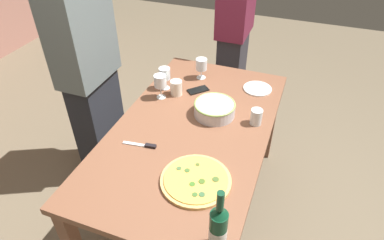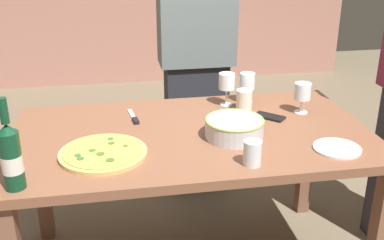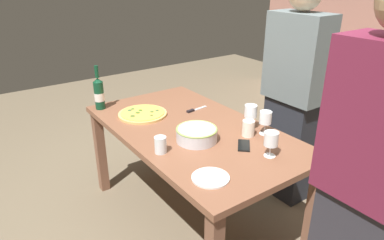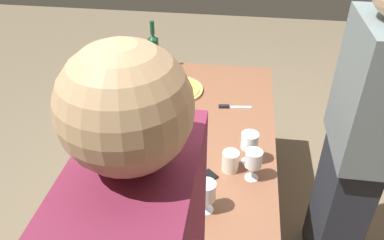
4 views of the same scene
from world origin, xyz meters
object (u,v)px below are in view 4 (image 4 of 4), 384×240
Objects in this scene: wine_glass_by_bottle at (253,160)px; cup_amber at (230,161)px; pizza_knife at (230,107)px; pizza at (175,89)px; dining_table at (192,142)px; serving_bowl at (170,139)px; cell_phone at (202,180)px; wine_bottle at (154,51)px; wine_glass_far_left at (249,142)px; wine_glass_near_pizza at (206,192)px; person_host at (357,145)px; side_plate at (110,196)px; cup_ceramic at (121,135)px.

cup_amber is (-0.04, -0.10, -0.06)m from wine_glass_by_bottle.
pizza_knife is (-0.55, -0.03, -0.05)m from cup_amber.
cup_amber reaches higher than pizza.
serving_bowl is (0.17, -0.09, 0.14)m from dining_table.
dining_table is at bearing 22.96° from pizza.
pizza_knife is at bearing -54.94° from cell_phone.
wine_glass_far_left is at bearing 36.04° from wine_bottle.
serving_bowl is 1.71× the size of wine_glass_near_pizza.
person_host reaches higher than cup_amber.
person_host is at bearing 121.02° from wine_glass_near_pizza.
pizza_knife reaches higher than dining_table.
wine_glass_near_pizza is 0.90× the size of wine_glass_far_left.
cup_amber is 0.57m from side_plate.
cup_ceramic is 0.51× the size of pizza_knife.
pizza_knife is (0.45, 0.56, -0.12)m from wine_bottle.
wine_glass_by_bottle is 1.52× the size of cup_amber.
cup_amber is (0.70, 0.39, 0.04)m from pizza.
wine_bottle reaches higher than wine_glass_near_pizza.
serving_bowl is (0.57, 0.08, 0.04)m from pizza.
wine_glass_by_bottle is (-0.22, 0.19, 0.01)m from wine_glass_near_pizza.
wine_glass_by_bottle is at bearing 139.94° from wine_glass_near_pizza.
cell_phone is at bearing 112.99° from side_plate.
wine_glass_near_pizza is at bearing 17.68° from pizza.
wine_glass_by_bottle is 0.70m from cup_ceramic.
wine_glass_by_bottle reaches higher than cup_ceramic.
wine_glass_by_bottle is at bearing -124.53° from cell_phone.
pizza reaches higher than dining_table.
cup_ceramic is 0.69× the size of cell_phone.
pizza is 2.34× the size of wine_glass_near_pizza.
wine_bottle is at bearing -149.26° from cup_amber.
serving_bowl is at bearing -113.02° from wine_glass_by_bottle.
cell_phone is (0.79, 0.27, -0.01)m from pizza.
side_plate is (-0.01, -0.42, -0.10)m from wine_glass_near_pizza.
cup_ceramic reaches higher than pizza.
cell_phone is at bearing -52.82° from cup_amber.
wine_glass_near_pizza is 0.38m from wine_glass_far_left.
wine_glass_by_bottle is (0.74, 0.50, 0.10)m from pizza.
wine_glass_near_pizza is at bearing 88.37° from side_plate.
serving_bowl is 0.34m from cup_amber.
cup_ceramic is 0.06× the size of person_host.
wine_bottle is at bearing -175.94° from side_plate.
dining_table is 10.55× the size of wine_glass_near_pizza.
pizza_knife is (-0.25, 0.19, 0.10)m from dining_table.
serving_bowl reaches higher than dining_table.
wine_glass_by_bottle is at bearing 33.78° from pizza.
dining_table is 9.50× the size of wine_glass_far_left.
wine_glass_near_pizza is 1.46× the size of cup_amber.
serving_bowl is 0.44m from side_plate.
cup_ceramic is at bearing -95.20° from wine_glass_far_left.
wine_glass_near_pizza is (0.40, 0.23, 0.05)m from serving_bowl.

